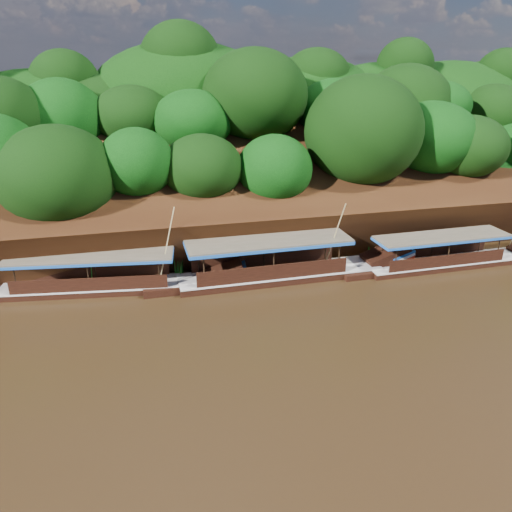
# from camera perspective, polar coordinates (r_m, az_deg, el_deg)

# --- Properties ---
(ground) EXTENTS (160.00, 160.00, 0.00)m
(ground) POSITION_cam_1_polar(r_m,az_deg,el_deg) (26.29, 8.42, -8.77)
(ground) COLOR black
(ground) RESTS_ON ground
(riverbank) EXTENTS (120.00, 30.06, 19.40)m
(riverbank) POSITION_cam_1_polar(r_m,az_deg,el_deg) (45.92, -2.07, 7.37)
(riverbank) COLOR black
(riverbank) RESTS_ON ground
(boat_0) EXTENTS (13.97, 2.79, 6.01)m
(boat_0) POSITION_cam_1_polar(r_m,az_deg,el_deg) (36.78, 22.02, -0.20)
(boat_0) COLOR black
(boat_0) RESTS_ON ground
(boat_1) EXTENTS (15.64, 2.91, 5.63)m
(boat_1) POSITION_cam_1_polar(r_m,az_deg,el_deg) (32.21, 4.23, -1.44)
(boat_1) COLOR black
(boat_1) RESTS_ON ground
(boat_2) EXTENTS (14.96, 3.85, 5.48)m
(boat_2) POSITION_cam_1_polar(r_m,az_deg,el_deg) (31.59, -15.39, -2.85)
(boat_2) COLOR black
(boat_2) RESTS_ON ground
(reeds) EXTENTS (50.13, 2.58, 2.08)m
(reeds) POSITION_cam_1_polar(r_m,az_deg,el_deg) (33.24, -2.01, -0.08)
(reeds) COLOR #206B1A
(reeds) RESTS_ON ground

